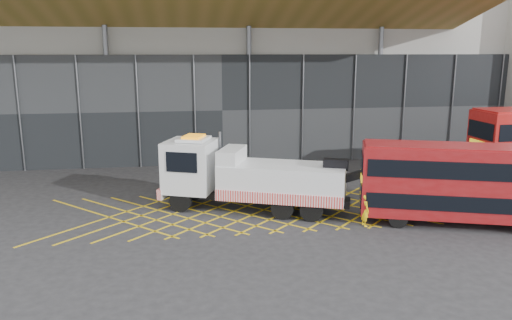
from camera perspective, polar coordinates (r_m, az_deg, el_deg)
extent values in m
plane|color=#262628|center=(26.37, -6.00, -6.01)|extent=(120.00, 120.00, 0.00)
cube|color=gold|center=(26.61, -16.44, -6.28)|extent=(7.16, 7.16, 0.01)
cube|color=gold|center=(26.61, -16.44, -6.28)|extent=(7.16, 7.16, 0.01)
cube|color=gold|center=(26.43, -12.98, -6.21)|extent=(7.16, 7.16, 0.01)
cube|color=gold|center=(26.43, -12.98, -6.21)|extent=(7.16, 7.16, 0.01)
cube|color=gold|center=(26.35, -9.50, -6.12)|extent=(7.16, 7.16, 0.01)
cube|color=gold|center=(26.35, -9.50, -6.12)|extent=(7.16, 7.16, 0.01)
cube|color=gold|center=(26.36, -6.00, -6.00)|extent=(7.16, 7.16, 0.01)
cube|color=gold|center=(26.36, -6.00, -6.00)|extent=(7.16, 7.16, 0.01)
cube|color=gold|center=(26.47, -2.52, -5.86)|extent=(7.16, 7.16, 0.01)
cube|color=gold|center=(26.47, -2.52, -5.86)|extent=(7.16, 7.16, 0.01)
cube|color=gold|center=(26.68, 0.91, -5.70)|extent=(7.16, 7.16, 0.01)
cube|color=gold|center=(26.68, 0.91, -5.70)|extent=(7.16, 7.16, 0.01)
cube|color=gold|center=(26.98, 4.28, -5.53)|extent=(7.16, 7.16, 0.01)
cube|color=gold|center=(26.98, 4.28, -5.53)|extent=(7.16, 7.16, 0.01)
cube|color=gold|center=(27.37, 7.56, -5.34)|extent=(7.16, 7.16, 0.01)
cube|color=gold|center=(27.37, 7.56, -5.34)|extent=(7.16, 7.16, 0.01)
cube|color=gold|center=(27.85, 10.74, -5.14)|extent=(7.16, 7.16, 0.01)
cube|color=gold|center=(27.85, 10.74, -5.14)|extent=(7.16, 7.16, 0.01)
cube|color=gold|center=(28.41, 13.80, -4.93)|extent=(7.16, 7.16, 0.01)
cube|color=gold|center=(28.41, 13.80, -4.93)|extent=(7.16, 7.16, 0.01)
cube|color=gold|center=(29.04, 16.73, -4.72)|extent=(7.16, 7.16, 0.01)
cube|color=gold|center=(29.04, 16.73, -4.72)|extent=(7.16, 7.16, 0.01)
cube|color=gray|center=(44.10, -4.84, 13.31)|extent=(55.00, 14.00, 18.00)
cube|color=black|center=(37.07, -3.92, 5.74)|extent=(55.00, 0.80, 8.00)
cylinder|color=#595B60|center=(36.98, -16.46, 6.81)|extent=(0.36, 0.36, 10.00)
cylinder|color=#595B60|center=(36.99, -0.80, 7.31)|extent=(0.36, 0.36, 10.00)
cylinder|color=#595B60|center=(39.61, 13.80, 7.30)|extent=(0.36, 0.36, 10.00)
cube|color=black|center=(26.44, -0.12, -4.22)|extent=(9.61, 4.59, 0.37)
cube|color=white|center=(27.04, -7.48, -0.64)|extent=(3.28, 3.34, 2.71)
cube|color=black|center=(27.40, -10.00, 0.46)|extent=(0.89, 2.16, 1.15)
cube|color=red|center=(27.84, -9.92, -3.22)|extent=(1.23, 2.62, 0.57)
cube|color=orange|center=(26.65, -7.15, 2.68)|extent=(1.33, 1.51, 0.13)
cube|color=white|center=(25.90, 3.03, -2.32)|extent=(6.98, 4.79, 1.67)
cube|color=red|center=(24.81, 2.49, -4.49)|extent=(6.05, 2.42, 0.57)
cube|color=white|center=(26.20, -2.80, 0.55)|extent=(1.88, 2.71, 0.73)
cube|color=black|center=(25.37, 9.11, -0.48)|extent=(1.36, 0.94, 0.52)
cube|color=black|center=(25.45, 11.41, -1.73)|extent=(2.26, 1.17, 1.13)
cylinder|color=black|center=(26.56, -8.61, -4.65)|extent=(1.20, 0.76, 1.15)
cylinder|color=black|center=(28.52, -7.02, -3.40)|extent=(1.20, 0.76, 1.15)
cylinder|color=black|center=(24.97, 6.37, -5.70)|extent=(1.20, 0.76, 1.15)
cylinder|color=black|center=(27.05, 6.90, -4.28)|extent=(1.20, 0.76, 1.15)
cylinder|color=#595B60|center=(27.46, -4.10, 0.87)|extent=(0.15, 0.15, 2.30)
cube|color=maroon|center=(25.88, 22.70, -2.33)|extent=(9.83, 5.18, 3.39)
cube|color=black|center=(26.08, 22.56, -4.02)|extent=(9.49, 5.12, 0.74)
cube|color=black|center=(25.70, 22.85, -0.65)|extent=(9.49, 5.12, 0.83)
cube|color=black|center=(25.42, 11.88, -3.62)|extent=(0.68, 1.88, 1.14)
cube|color=black|center=(25.05, 12.03, -0.25)|extent=(0.68, 1.88, 0.83)
cube|color=yellow|center=(25.21, 11.94, -1.80)|extent=(0.55, 1.50, 0.31)
cube|color=maroon|center=(25.52, 23.03, 1.42)|extent=(9.59, 4.95, 0.10)
cylinder|color=black|center=(24.92, 15.94, -6.45)|extent=(0.95, 0.54, 0.91)
cylinder|color=black|center=(26.74, 15.53, -5.12)|extent=(0.95, 0.54, 0.91)
cube|color=black|center=(33.56, 24.01, 0.00)|extent=(0.16, 2.40, 1.39)
cube|color=black|center=(33.24, 24.30, 3.15)|extent=(0.16, 2.40, 1.01)
cube|color=yellow|center=(33.37, 24.15, 1.70)|extent=(0.14, 1.91, 0.37)
cylinder|color=black|center=(36.00, 25.58, -1.24)|extent=(1.12, 0.37, 1.11)
imported|color=yellow|center=(24.66, 12.35, -5.60)|extent=(0.42, 0.61, 1.60)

